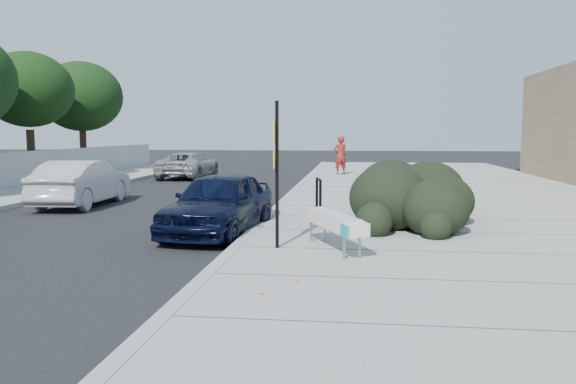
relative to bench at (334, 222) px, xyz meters
name	(u,v)px	position (x,y,z in m)	size (l,w,h in m)	color
ground	(235,254)	(-1.84, 0.01, -0.66)	(120.00, 120.00, 0.00)	black
sidewalk_near	(483,216)	(3.76, 5.01, -0.59)	(11.20, 50.00, 0.15)	gray
curb_near	(273,212)	(-1.84, 5.01, -0.58)	(0.22, 50.00, 0.17)	#9E9E99
curb_far	(2,208)	(-9.84, 5.01, -0.58)	(0.22, 50.00, 0.17)	#9E9E99
tree_far_e	(28,90)	(-14.34, 14.01, 3.52)	(4.00, 4.00, 5.90)	#332114
tree_far_f	(81,97)	(-14.34, 19.01, 3.53)	(4.40, 4.40, 6.07)	#332114
bench	(334,222)	(0.00, 0.00, 0.00)	(1.27, 2.15, 0.65)	gray
bike_rack	(319,194)	(-0.50, 3.51, 0.10)	(0.19, 0.69, 1.02)	black
sign_post	(276,165)	(-1.06, 0.01, 1.02)	(0.11, 0.31, 2.70)	black
hedge	(414,187)	(1.79, 3.39, 0.32)	(2.21, 4.42, 1.66)	black
sedan_navy	(219,203)	(-2.64, 2.10, 0.04)	(1.66, 4.13, 1.41)	black
wagon_silver	(82,183)	(-8.04, 6.37, 0.05)	(1.51, 4.33, 1.43)	#BABBC0
suv_silver	(188,165)	(-7.84, 16.99, -0.02)	(2.14, 4.64, 1.29)	#989B9E
pedestrian	(340,155)	(-0.34, 18.28, 0.46)	(0.71, 0.46, 1.94)	maroon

